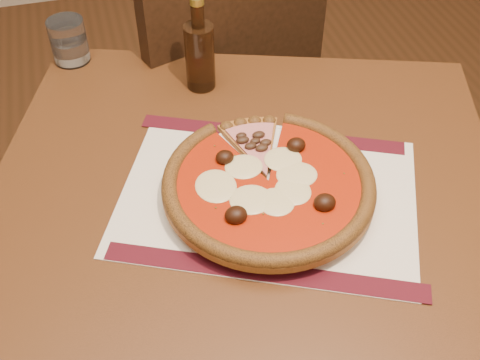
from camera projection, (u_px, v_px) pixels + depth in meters
name	position (u px, v px, depth m)	size (l,w,h in m)	color
table	(243.00, 245.00, 0.98)	(1.02, 1.02, 0.75)	#572D14
chair_far	(215.00, 91.00, 1.48)	(0.55, 0.55, 0.93)	black
placemat	(268.00, 196.00, 0.92)	(0.45, 0.32, 0.00)	beige
plate	(268.00, 192.00, 0.91)	(0.29, 0.29, 0.02)	white
pizza	(269.00, 183.00, 0.90)	(0.32, 0.32, 0.04)	#AF662A
ham_slice	(258.00, 147.00, 0.96)	(0.10, 0.14, 0.02)	#AF662A
water_glass	(69.00, 41.00, 1.15)	(0.07, 0.07, 0.09)	white
bottle	(200.00, 53.00, 1.07)	(0.05, 0.05, 0.18)	#341C0D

